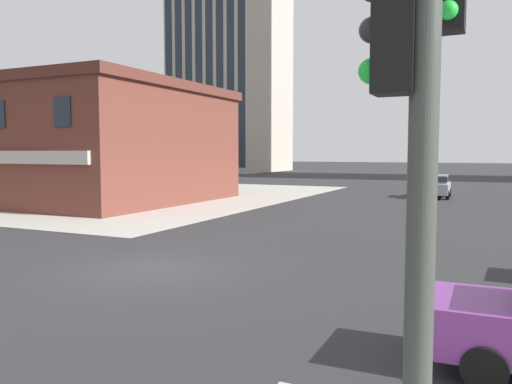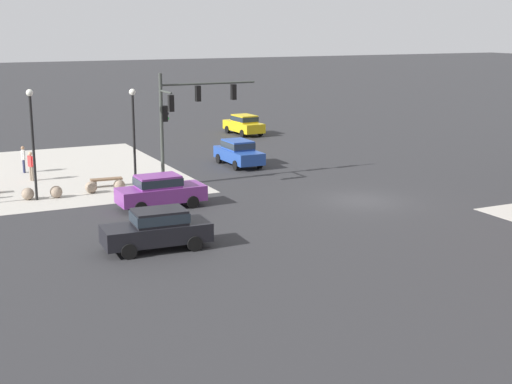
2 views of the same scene
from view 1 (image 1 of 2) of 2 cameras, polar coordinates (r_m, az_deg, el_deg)
The scene contains 6 objects.
ground_plane at distance 14.93m, azimuth -11.56°, elevation -8.50°, with size 320.00×320.00×0.00m, color #2D2D30.
sidewalk_far_corner at distance 42.88m, azimuth -17.03°, elevation -0.19°, with size 32.00×32.00×0.02m, color #B7B2A8.
traffic_signal_main at distance 4.21m, azimuth 2.92°, elevation 15.42°, with size 5.98×2.09×6.45m.
car_main_northbound_far at distance 39.63m, azimuth 19.46°, elevation 0.72°, with size 2.00×4.46×1.68m.
storefront_block_near_corner at distance 40.18m, azimuth -22.47°, elevation 4.94°, with size 24.28×15.37×7.78m.
residential_tower_skyline_left at distance 92.15m, azimuth -2.65°, elevation 18.55°, with size 15.22×19.44×51.51m.
Camera 1 is at (8.74, -11.65, 3.32)m, focal length 35.93 mm.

